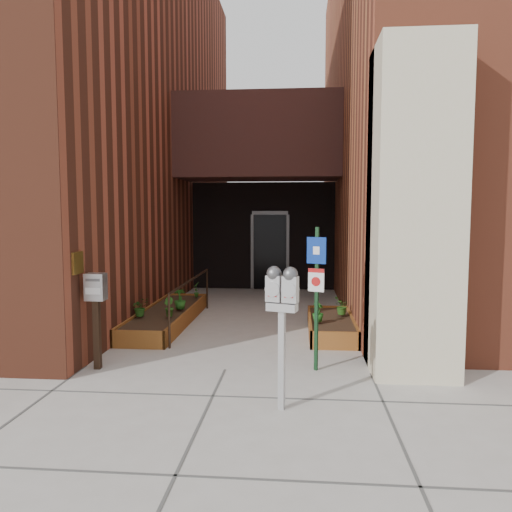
# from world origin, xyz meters

# --- Properties ---
(ground) EXTENTS (80.00, 80.00, 0.00)m
(ground) POSITION_xyz_m (0.00, 0.00, 0.00)
(ground) COLOR #9E9991
(ground) RESTS_ON ground
(architecture) EXTENTS (20.00, 14.60, 10.00)m
(architecture) POSITION_xyz_m (-0.18, 6.89, 4.98)
(architecture) COLOR brown
(architecture) RESTS_ON ground
(planter_left) EXTENTS (0.90, 3.60, 0.30)m
(planter_left) POSITION_xyz_m (-1.55, 2.70, 0.13)
(planter_left) COLOR brown
(planter_left) RESTS_ON ground
(planter_right) EXTENTS (0.80, 2.20, 0.30)m
(planter_right) POSITION_xyz_m (1.60, 2.20, 0.13)
(planter_right) COLOR brown
(planter_right) RESTS_ON ground
(handrail) EXTENTS (0.04, 3.34, 0.90)m
(handrail) POSITION_xyz_m (-1.05, 2.65, 0.75)
(handrail) COLOR black
(handrail) RESTS_ON ground
(parking_meter) EXTENTS (0.37, 0.22, 1.60)m
(parking_meter) POSITION_xyz_m (0.83, -1.31, 1.24)
(parking_meter) COLOR #B2B2B5
(parking_meter) RESTS_ON ground
(sign_post) EXTENTS (0.26, 0.11, 1.99)m
(sign_post) POSITION_xyz_m (1.26, 0.09, 1.22)
(sign_post) COLOR black
(sign_post) RESTS_ON ground
(payment_dropbox) EXTENTS (0.27, 0.21, 1.35)m
(payment_dropbox) POSITION_xyz_m (-1.78, -0.10, 0.97)
(payment_dropbox) COLOR black
(payment_dropbox) RESTS_ON ground
(shrub_left_a) EXTENTS (0.42, 0.42, 0.33)m
(shrub_left_a) POSITION_xyz_m (-1.85, 1.99, 0.47)
(shrub_left_a) COLOR #215016
(shrub_left_a) RESTS_ON planter_left
(shrub_left_b) EXTENTS (0.27, 0.27, 0.35)m
(shrub_left_b) POSITION_xyz_m (-1.33, 2.03, 0.47)
(shrub_left_b) COLOR #295C1A
(shrub_left_b) RESTS_ON planter_left
(shrub_left_c) EXTENTS (0.29, 0.29, 0.40)m
(shrub_left_c) POSITION_xyz_m (-1.29, 2.70, 0.50)
(shrub_left_c) COLOR #23621C
(shrub_left_c) RESTS_ON planter_left
(shrub_left_d) EXTENTS (0.20, 0.20, 0.34)m
(shrub_left_d) POSITION_xyz_m (-1.25, 4.06, 0.47)
(shrub_left_d) COLOR #275D1A
(shrub_left_d) RESTS_ON planter_left
(shrub_right_a) EXTENTS (0.26, 0.26, 0.34)m
(shrub_right_a) POSITION_xyz_m (1.35, 1.82, 0.47)
(shrub_right_a) COLOR #1F621C
(shrub_right_a) RESTS_ON planter_right
(shrub_right_b) EXTENTS (0.26, 0.26, 0.35)m
(shrub_right_b) POSITION_xyz_m (1.35, 1.84, 0.48)
(shrub_right_b) COLOR #205919
(shrub_right_b) RESTS_ON planter_right
(shrub_right_c) EXTENTS (0.37, 0.37, 0.32)m
(shrub_right_c) POSITION_xyz_m (1.81, 2.43, 0.46)
(shrub_right_c) COLOR #285618
(shrub_right_c) RESTS_ON planter_right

